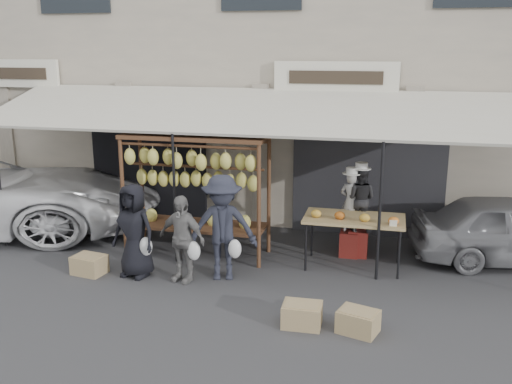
% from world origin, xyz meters
% --- Properties ---
extents(ground_plane, '(90.00, 90.00, 0.00)m').
position_xyz_m(ground_plane, '(0.00, 0.00, 0.00)').
color(ground_plane, '#2D2D30').
extents(shophouse, '(24.00, 6.15, 7.30)m').
position_xyz_m(shophouse, '(-0.00, 6.50, 3.65)').
color(shophouse, '#B3A691').
rests_on(shophouse, ground_plane).
extents(awning, '(10.00, 2.35, 2.92)m').
position_xyz_m(awning, '(0.01, 2.28, 2.57)').
color(awning, beige).
rests_on(awning, ground_plane).
extents(banana_rack, '(2.60, 0.90, 2.24)m').
position_xyz_m(banana_rack, '(-0.76, 1.54, 1.57)').
color(banana_rack, '#47281A').
rests_on(banana_rack, ground_plane).
extents(produce_table, '(1.70, 0.90, 1.04)m').
position_xyz_m(produce_table, '(2.07, 1.59, 0.86)').
color(produce_table, '#A08A56').
rests_on(produce_table, ground_plane).
extents(vendor_left, '(0.46, 0.37, 1.11)m').
position_xyz_m(vendor_left, '(1.97, 2.14, 1.02)').
color(vendor_left, '#A8A8A8').
rests_on(vendor_left, stool_left).
extents(vendor_right, '(0.63, 0.53, 1.18)m').
position_xyz_m(vendor_right, '(2.13, 2.18, 1.08)').
color(vendor_right, '#242427').
rests_on(vendor_right, stool_right).
extents(customer_left, '(0.85, 0.64, 1.58)m').
position_xyz_m(customer_left, '(-1.42, 0.38, 0.79)').
color(customer_left, black).
rests_on(customer_left, ground_plane).
extents(customer_mid, '(0.91, 0.55, 1.44)m').
position_xyz_m(customer_mid, '(-0.59, 0.37, 0.72)').
color(customer_mid, slate).
rests_on(customer_mid, ground_plane).
extents(customer_right, '(1.26, 0.92, 1.76)m').
position_xyz_m(customer_right, '(0.03, 0.61, 0.88)').
color(customer_right, '#242632').
rests_on(customer_right, ground_plane).
extents(stool_left, '(0.41, 0.41, 0.47)m').
position_xyz_m(stool_left, '(1.97, 2.14, 0.23)').
color(stool_left, maroon).
rests_on(stool_left, ground_plane).
extents(stool_right, '(0.42, 0.42, 0.49)m').
position_xyz_m(stool_right, '(2.13, 2.18, 0.25)').
color(stool_right, maroon).
rests_on(stool_right, ground_plane).
extents(crate_near_a, '(0.54, 0.42, 0.32)m').
position_xyz_m(crate_near_a, '(1.56, -0.73, 0.16)').
color(crate_near_a, tan).
rests_on(crate_near_a, ground_plane).
extents(crate_near_b, '(0.61, 0.52, 0.31)m').
position_xyz_m(crate_near_b, '(2.32, -0.74, 0.15)').
color(crate_near_b, tan).
rests_on(crate_near_b, ground_plane).
extents(crate_far, '(0.58, 0.48, 0.31)m').
position_xyz_m(crate_far, '(-2.23, 0.27, 0.16)').
color(crate_far, tan).
rests_on(crate_far, ground_plane).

